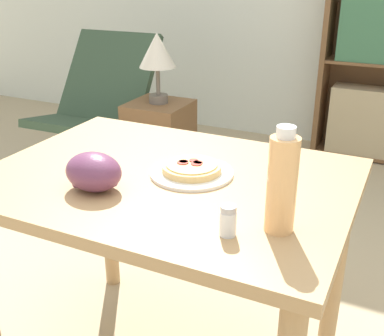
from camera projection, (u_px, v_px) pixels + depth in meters
name	position (u px, v px, depth m)	size (l,w,h in m)	color
dining_table	(168.00, 210.00, 1.44)	(1.05, 0.77, 0.74)	tan
pizza_on_plate	(192.00, 170.00, 1.39)	(0.24, 0.24, 0.04)	white
grape_bunch	(94.00, 172.00, 1.28)	(0.16, 0.12, 0.10)	#6B3856
drink_bottle	(282.00, 183.00, 1.06)	(0.07, 0.07, 0.25)	#EFB270
salt_shaker	(228.00, 221.00, 1.07)	(0.04, 0.04, 0.07)	white
lounge_chair_near	(98.00, 130.00, 3.17)	(0.64, 0.78, 0.88)	black
side_table	(160.00, 147.00, 2.91)	(0.34, 0.34, 0.55)	brown
table_lamp	(157.00, 54.00, 2.69)	(0.21, 0.21, 0.40)	#665B51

